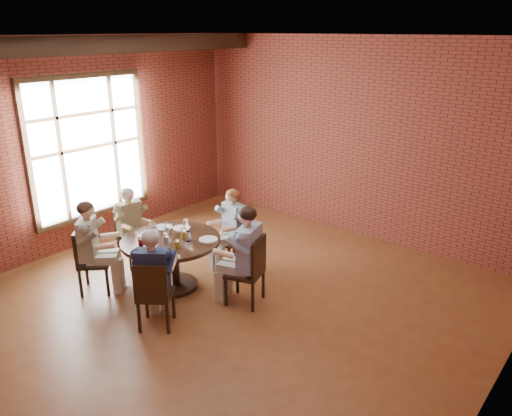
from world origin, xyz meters
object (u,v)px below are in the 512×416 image
Objects in this scene: smartphone at (167,252)px; chair_d at (88,258)px; diner_c at (132,227)px; diner_d at (93,247)px; chair_b at (235,236)px; diner_e at (154,279)px; dining_table at (172,253)px; chair_a at (251,268)px; chair_c at (130,234)px; diner_b at (231,229)px; diner_a at (244,256)px; chair_e at (153,293)px.

chair_d is at bearing -157.74° from smartphone.
diner_c is at bearing -31.04° from chair_d.
chair_b is at bearing -72.56° from diner_d.
diner_e is (1.34, -0.05, -0.02)m from diner_d.
chair_a is at bearing 17.40° from dining_table.
diner_d is at bearing -159.29° from smartphone.
chair_c is at bearing -132.35° from chair_b.
chair_b is 1.91m from diner_e.
chair_c is at bearing -134.14° from diner_b.
diner_b is 1.59m from chair_c.
diner_a reaches higher than diner_b.
diner_d is 1.40m from chair_e.
dining_table is at bearing -90.00° from diner_b.
chair_e is at bearing -65.66° from diner_b.
diner_b is at bearing -113.71° from chair_e.
diner_b reaches higher than chair_a.
chair_c is at bearing -22.33° from diner_d.
diner_b is 2.00m from diner_d.
smartphone is (0.29, -0.33, 0.23)m from dining_table.
diner_a is (1.06, 0.33, 0.15)m from dining_table.
dining_table is at bearing -90.00° from diner_d.
diner_a is 1.22m from diner_e.
chair_d is at bearing -107.96° from diner_b.
chair_c is 0.95× the size of chair_d.
diner_c is 0.93× the size of diner_d.
chair_d is at bearing -156.61° from chair_c.
chair_d is 6.62× the size of smartphone.
diner_d is 1.14m from smartphone.
dining_table is at bearing -90.00° from diner_c.
diner_b reaches higher than chair_d.
chair_e is at bearing -113.97° from diner_c.
smartphone is (0.07, -1.41, 0.27)m from chair_b.
diner_c is (-2.09, -0.22, -0.07)m from diner_a.
diner_a is at bearing -103.64° from diner_d.
dining_table is at bearing -90.00° from chair_b.
chair_b is 0.67× the size of diner_d.
diner_b reaches higher than chair_b.
diner_a is 2.18m from chair_c.
dining_table is 9.78× the size of smartphone.
diner_d is at bearing -77.47° from chair_a.
smartphone is at bearing -94.02° from chair_e.
diner_a is 1.54× the size of chair_b.
chair_e reaches higher than chair_b.
chair_c is at bearing 173.74° from dining_table.
diner_e is (1.40, 0.01, 0.14)m from chair_d.
diner_b is at bearing -142.43° from chair_a.
chair_a is 1.28m from diner_e.
dining_table is 1.55× the size of chair_b.
dining_table is at bearing -90.00° from chair_d.
chair_c is 1.49m from smartphone.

